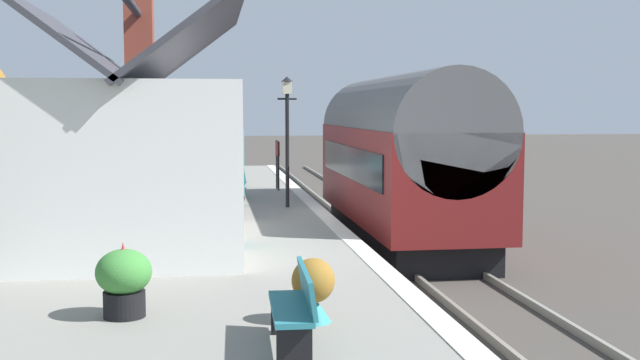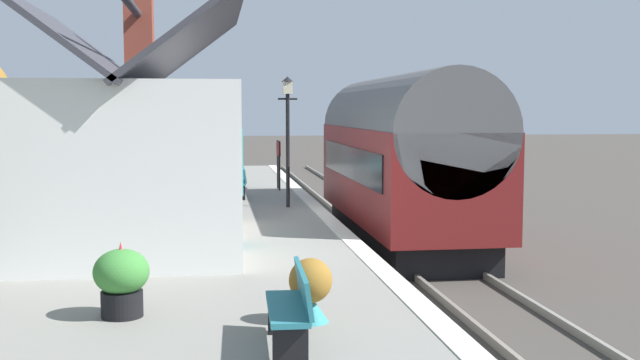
% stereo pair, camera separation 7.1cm
% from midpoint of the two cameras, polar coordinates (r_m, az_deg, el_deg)
% --- Properties ---
extents(ground_plane, '(160.00, 160.00, 0.00)m').
position_cam_midpoint_polar(ground_plane, '(19.45, 3.44, -4.94)').
color(ground_plane, '#423D38').
extents(platform, '(32.00, 6.37, 0.89)m').
position_cam_midpoint_polar(platform, '(18.98, -9.04, -3.90)').
color(platform, gray).
rests_on(platform, ground).
extents(platform_edge_coping, '(32.00, 0.36, 0.02)m').
position_cam_midpoint_polar(platform_edge_coping, '(19.11, -0.01, -2.40)').
color(platform_edge_coping, beige).
rests_on(platform_edge_coping, platform).
extents(rail_near, '(52.00, 0.08, 0.14)m').
position_cam_midpoint_polar(rail_near, '(19.83, 8.05, -4.58)').
color(rail_near, gray).
rests_on(rail_near, ground).
extents(rail_far, '(52.00, 0.08, 0.14)m').
position_cam_midpoint_polar(rail_far, '(19.48, 3.96, -4.72)').
color(rail_far, gray).
rests_on(rail_far, ground).
extents(train, '(9.18, 2.73, 4.32)m').
position_cam_midpoint_polar(train, '(19.50, 5.99, 1.63)').
color(train, black).
rests_on(train, ground).
extents(station_building, '(6.27, 4.05, 5.50)m').
position_cam_midpoint_polar(station_building, '(14.77, -13.73, 1.58)').
color(station_building, white).
rests_on(station_building, platform).
extents(bench_mid_platform, '(1.42, 0.50, 0.88)m').
position_cam_midpoint_polar(bench_mid_platform, '(26.30, -6.40, 0.71)').
color(bench_mid_platform, '#26727F').
rests_on(bench_mid_platform, platform).
extents(bench_by_lamp, '(1.41, 0.48, 0.88)m').
position_cam_midpoint_polar(bench_by_lamp, '(8.29, -2.06, -9.38)').
color(bench_by_lamp, '#26727F').
rests_on(bench_by_lamp, platform).
extents(bench_near_building, '(1.40, 0.45, 0.88)m').
position_cam_midpoint_polar(bench_near_building, '(22.25, -6.12, -0.12)').
color(bench_near_building, '#26727F').
rests_on(bench_near_building, platform).
extents(planter_under_sign, '(0.53, 0.53, 0.78)m').
position_cam_midpoint_polar(planter_under_sign, '(9.33, -0.73, -8.17)').
color(planter_under_sign, teal).
rests_on(planter_under_sign, platform).
extents(planter_bench_right, '(0.69, 0.69, 0.95)m').
position_cam_midpoint_polar(planter_bench_right, '(9.84, -14.65, -7.21)').
color(planter_bench_right, black).
rests_on(planter_bench_right, platform).
extents(planter_edge_near, '(0.47, 0.47, 0.70)m').
position_cam_midpoint_polar(planter_edge_near, '(19.52, -8.60, -1.25)').
color(planter_edge_near, gray).
rests_on(planter_edge_near, platform).
extents(lamp_post_platform, '(0.32, 0.50, 3.42)m').
position_cam_midpoint_polar(lamp_post_platform, '(19.97, -2.57, 4.84)').
color(lamp_post_platform, black).
rests_on(lamp_post_platform, platform).
extents(station_sign_board, '(0.96, 0.06, 1.57)m').
position_cam_midpoint_polar(station_sign_board, '(24.45, -3.28, 2.06)').
color(station_sign_board, black).
rests_on(station_sign_board, platform).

